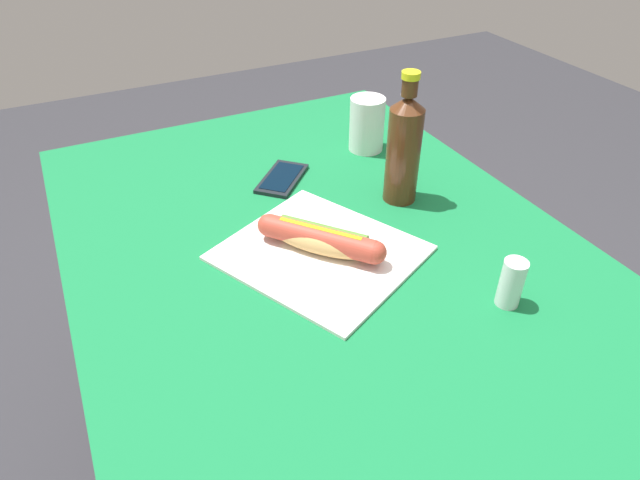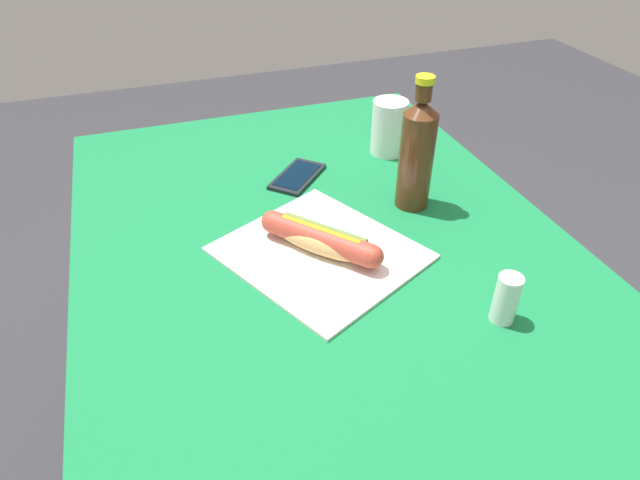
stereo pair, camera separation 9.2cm
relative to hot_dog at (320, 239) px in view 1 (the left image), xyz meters
name	(u,v)px [view 1 (the left image)]	position (x,y,z in m)	size (l,w,h in m)	color
dining_table	(332,312)	(0.01, 0.02, -0.16)	(1.26, 0.85, 0.76)	brown
paper_wrapper	(320,253)	(0.00, 0.00, -0.03)	(0.30, 0.27, 0.01)	silver
hot_dog	(320,239)	(0.00, 0.00, 0.00)	(0.19, 0.16, 0.05)	tan
cell_phone	(282,178)	(-0.26, 0.04, -0.03)	(0.15, 0.15, 0.01)	black
soda_bottle	(404,147)	(-0.09, 0.22, 0.08)	(0.06, 0.06, 0.25)	#4C2814
drinking_cup	(367,124)	(-0.30, 0.26, 0.03)	(0.08, 0.08, 0.12)	white
salt_shaker	(511,283)	(0.24, 0.20, 0.01)	(0.04, 0.04, 0.08)	silver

